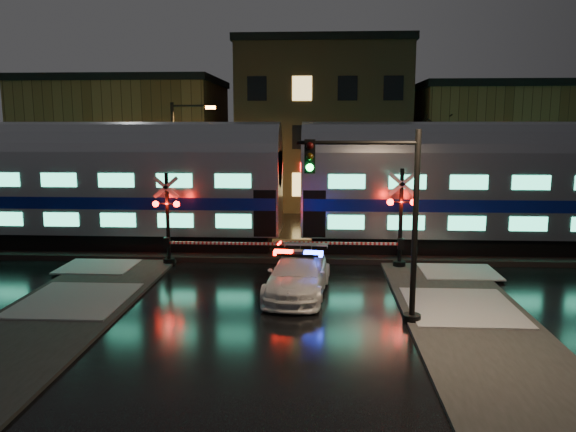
{
  "coord_description": "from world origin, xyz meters",
  "views": [
    {
      "loc": [
        1.79,
        -20.99,
        6.05
      ],
      "look_at": [
        0.48,
        2.5,
        2.2
      ],
      "focal_mm": 35.0,
      "sensor_mm": 36.0,
      "label": 1
    }
  ],
  "objects_px": {
    "police_car": "(298,275)",
    "crossing_signal_right": "(392,228)",
    "crossing_signal_left": "(176,228)",
    "traffic_light": "(384,223)",
    "streetlight": "(178,160)"
  },
  "relations": [
    {
      "from": "police_car",
      "to": "crossing_signal_right",
      "type": "distance_m",
      "value": 5.51
    },
    {
      "from": "police_car",
      "to": "crossing_signal_right",
      "type": "height_order",
      "value": "crossing_signal_right"
    },
    {
      "from": "police_car",
      "to": "crossing_signal_left",
      "type": "height_order",
      "value": "crossing_signal_left"
    },
    {
      "from": "police_car",
      "to": "traffic_light",
      "type": "bearing_deg",
      "value": -40.86
    },
    {
      "from": "traffic_light",
      "to": "police_car",
      "type": "bearing_deg",
      "value": 120.87
    },
    {
      "from": "crossing_signal_left",
      "to": "traffic_light",
      "type": "bearing_deg",
      "value": -39.57
    },
    {
      "from": "traffic_light",
      "to": "streetlight",
      "type": "relative_size",
      "value": 0.82
    },
    {
      "from": "traffic_light",
      "to": "streetlight",
      "type": "distance_m",
      "value": 16.47
    },
    {
      "from": "streetlight",
      "to": "police_car",
      "type": "bearing_deg",
      "value": -56.83
    },
    {
      "from": "crossing_signal_left",
      "to": "streetlight",
      "type": "relative_size",
      "value": 0.79
    },
    {
      "from": "police_car",
      "to": "crossing_signal_right",
      "type": "relative_size",
      "value": 0.86
    },
    {
      "from": "crossing_signal_right",
      "to": "crossing_signal_left",
      "type": "xyz_separation_m",
      "value": [
        -9.2,
        -0.0,
        -0.1
      ]
    },
    {
      "from": "police_car",
      "to": "traffic_light",
      "type": "relative_size",
      "value": 0.87
    },
    {
      "from": "police_car",
      "to": "streetlight",
      "type": "bearing_deg",
      "value": 128.85
    },
    {
      "from": "crossing_signal_right",
      "to": "crossing_signal_left",
      "type": "distance_m",
      "value": 9.2
    }
  ]
}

